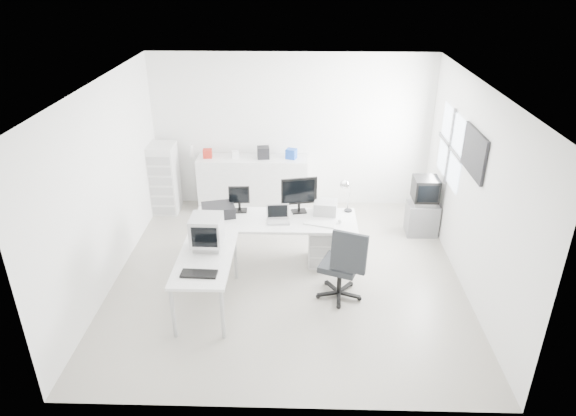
{
  "coord_description": "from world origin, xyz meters",
  "views": [
    {
      "loc": [
        0.19,
        -6.38,
        4.23
      ],
      "look_at": [
        0.0,
        0.2,
        1.0
      ],
      "focal_mm": 32.0,
      "sensor_mm": 36.0,
      "label": 1
    }
  ],
  "objects_px": {
    "side_desk": "(207,282)",
    "crt_monitor": "(207,232)",
    "tv_cabinet": "(422,218)",
    "crt_tv": "(425,191)",
    "lcd_monitor_large": "(299,195)",
    "main_desk": "(275,241)",
    "inkjet_printer": "(218,210)",
    "office_chair": "(340,262)",
    "lcd_monitor_small": "(239,199)",
    "sideboard": "(253,183)",
    "laser_printer": "(326,207)",
    "filing_cabinet": "(165,178)",
    "drawer_pedestal": "(321,244)",
    "laptop": "(278,215)"
  },
  "relations": [
    {
      "from": "side_desk",
      "to": "office_chair",
      "type": "distance_m",
      "value": 1.8
    },
    {
      "from": "tv_cabinet",
      "to": "crt_tv",
      "type": "relative_size",
      "value": 1.1
    },
    {
      "from": "main_desk",
      "to": "lcd_monitor_large",
      "type": "bearing_deg",
      "value": 35.54
    },
    {
      "from": "lcd_monitor_small",
      "to": "office_chair",
      "type": "bearing_deg",
      "value": -39.85
    },
    {
      "from": "lcd_monitor_large",
      "to": "sideboard",
      "type": "bearing_deg",
      "value": 104.28
    },
    {
      "from": "laser_printer",
      "to": "office_chair",
      "type": "height_order",
      "value": "office_chair"
    },
    {
      "from": "main_desk",
      "to": "drawer_pedestal",
      "type": "relative_size",
      "value": 4.0
    },
    {
      "from": "inkjet_printer",
      "to": "crt_monitor",
      "type": "xyz_separation_m",
      "value": [
        0.0,
        -0.95,
        0.16
      ]
    },
    {
      "from": "main_desk",
      "to": "filing_cabinet",
      "type": "relative_size",
      "value": 1.88
    },
    {
      "from": "lcd_monitor_small",
      "to": "sideboard",
      "type": "xyz_separation_m",
      "value": [
        0.05,
        1.66,
        -0.45
      ]
    },
    {
      "from": "main_desk",
      "to": "lcd_monitor_small",
      "type": "relative_size",
      "value": 6.12
    },
    {
      "from": "lcd_monitor_large",
      "to": "laptop",
      "type": "relative_size",
      "value": 1.62
    },
    {
      "from": "tv_cabinet",
      "to": "crt_tv",
      "type": "bearing_deg",
      "value": 0.0
    },
    {
      "from": "lcd_monitor_small",
      "to": "laptop",
      "type": "bearing_deg",
      "value": -33.7
    },
    {
      "from": "main_desk",
      "to": "inkjet_printer",
      "type": "relative_size",
      "value": 5.07
    },
    {
      "from": "lcd_monitor_large",
      "to": "laser_printer",
      "type": "xyz_separation_m",
      "value": [
        0.4,
        -0.03,
        -0.19
      ]
    },
    {
      "from": "office_chair",
      "to": "laser_printer",
      "type": "bearing_deg",
      "value": 120.47
    },
    {
      "from": "lcd_monitor_large",
      "to": "crt_tv",
      "type": "distance_m",
      "value": 2.22
    },
    {
      "from": "office_chair",
      "to": "tv_cabinet",
      "type": "relative_size",
      "value": 2.01
    },
    {
      "from": "side_desk",
      "to": "inkjet_printer",
      "type": "relative_size",
      "value": 2.95
    },
    {
      "from": "main_desk",
      "to": "filing_cabinet",
      "type": "xyz_separation_m",
      "value": [
        -2.08,
        1.76,
        0.26
      ]
    },
    {
      "from": "sideboard",
      "to": "lcd_monitor_large",
      "type": "bearing_deg",
      "value": -62.77
    },
    {
      "from": "laptop",
      "to": "tv_cabinet",
      "type": "bearing_deg",
      "value": 19.93
    },
    {
      "from": "crt_tv",
      "to": "inkjet_printer",
      "type": "bearing_deg",
      "value": -164.42
    },
    {
      "from": "main_desk",
      "to": "tv_cabinet",
      "type": "bearing_deg",
      "value": 22.71
    },
    {
      "from": "inkjet_printer",
      "to": "crt_monitor",
      "type": "relative_size",
      "value": 0.97
    },
    {
      "from": "inkjet_printer",
      "to": "filing_cabinet",
      "type": "relative_size",
      "value": 0.37
    },
    {
      "from": "lcd_monitor_large",
      "to": "office_chair",
      "type": "xyz_separation_m",
      "value": [
        0.57,
        -1.08,
        -0.48
      ]
    },
    {
      "from": "drawer_pedestal",
      "to": "crt_monitor",
      "type": "xyz_separation_m",
      "value": [
        -1.55,
        -0.9,
        0.69
      ]
    },
    {
      "from": "lcd_monitor_small",
      "to": "tv_cabinet",
      "type": "bearing_deg",
      "value": 10.95
    },
    {
      "from": "side_desk",
      "to": "sideboard",
      "type": "bearing_deg",
      "value": 83.43
    },
    {
      "from": "lcd_monitor_large",
      "to": "laser_printer",
      "type": "bearing_deg",
      "value": -17.24
    },
    {
      "from": "drawer_pedestal",
      "to": "crt_tv",
      "type": "distance_m",
      "value": 2.02
    },
    {
      "from": "lcd_monitor_large",
      "to": "crt_tv",
      "type": "height_order",
      "value": "lcd_monitor_large"
    },
    {
      "from": "office_chair",
      "to": "sideboard",
      "type": "xyz_separation_m",
      "value": [
        -1.42,
        2.74,
        -0.06
      ]
    },
    {
      "from": "drawer_pedestal",
      "to": "sideboard",
      "type": "distance_m",
      "value": 2.22
    },
    {
      "from": "office_chair",
      "to": "sideboard",
      "type": "bearing_deg",
      "value": 138.79
    },
    {
      "from": "drawer_pedestal",
      "to": "tv_cabinet",
      "type": "bearing_deg",
      "value": 29.25
    },
    {
      "from": "lcd_monitor_small",
      "to": "laser_printer",
      "type": "height_order",
      "value": "lcd_monitor_small"
    },
    {
      "from": "side_desk",
      "to": "crt_monitor",
      "type": "distance_m",
      "value": 0.67
    },
    {
      "from": "crt_tv",
      "to": "drawer_pedestal",
      "type": "bearing_deg",
      "value": -150.75
    },
    {
      "from": "tv_cabinet",
      "to": "crt_tv",
      "type": "xyz_separation_m",
      "value": [
        0.0,
        0.0,
        0.5
      ]
    },
    {
      "from": "drawer_pedestal",
      "to": "laptop",
      "type": "distance_m",
      "value": 0.87
    },
    {
      "from": "drawer_pedestal",
      "to": "sideboard",
      "type": "relative_size",
      "value": 0.3
    },
    {
      "from": "drawer_pedestal",
      "to": "office_chair",
      "type": "xyz_separation_m",
      "value": [
        0.22,
        -0.88,
        0.25
      ]
    },
    {
      "from": "drawer_pedestal",
      "to": "crt_tv",
      "type": "xyz_separation_m",
      "value": [
        1.72,
        0.96,
        0.47
      ]
    },
    {
      "from": "office_chair",
      "to": "lcd_monitor_small",
      "type": "bearing_deg",
      "value": 164.97
    },
    {
      "from": "inkjet_printer",
      "to": "tv_cabinet",
      "type": "distance_m",
      "value": 3.44
    },
    {
      "from": "inkjet_printer",
      "to": "main_desk",
      "type": "bearing_deg",
      "value": -21.7
    },
    {
      "from": "main_desk",
      "to": "laptop",
      "type": "height_order",
      "value": "laptop"
    }
  ]
}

